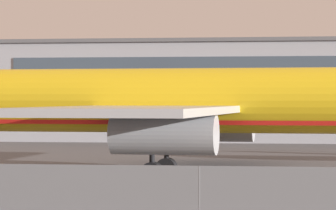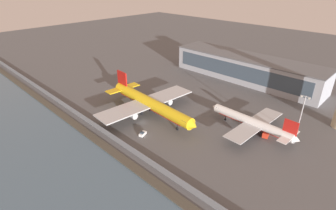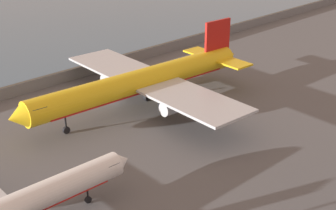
% 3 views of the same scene
% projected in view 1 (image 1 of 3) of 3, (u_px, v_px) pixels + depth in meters
% --- Properties ---
extents(ground_plane, '(500.00, 500.00, 0.00)m').
position_uv_depth(ground_plane, '(227.00, 189.00, 63.63)').
color(ground_plane, '#565659').
extents(perimeter_fence, '(280.00, 0.10, 2.59)m').
position_uv_depth(perimeter_fence, '(199.00, 192.00, 47.78)').
color(perimeter_fence, slate).
rests_on(perimeter_fence, ground).
extents(cargo_jet_yellow, '(53.25, 46.16, 14.44)m').
position_uv_depth(cargo_jet_yellow, '(193.00, 103.00, 70.65)').
color(cargo_jet_yellow, yellow).
rests_on(cargo_jet_yellow, ground).
extents(terminal_building, '(85.67, 20.32, 13.78)m').
position_uv_depth(terminal_building, '(308.00, 91.00, 135.78)').
color(terminal_building, '#9EA3AD').
rests_on(terminal_building, ground).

